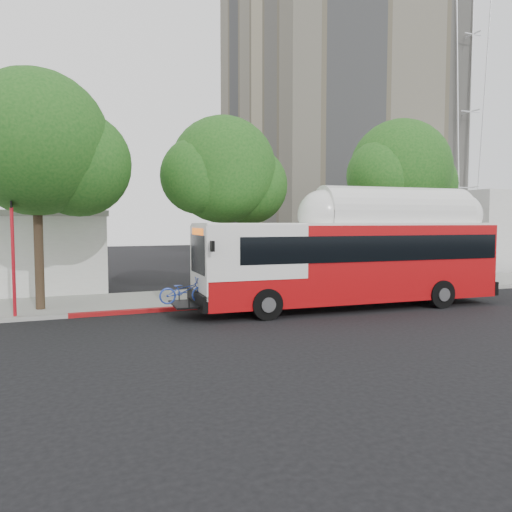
# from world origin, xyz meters

# --- Properties ---
(ground) EXTENTS (120.00, 120.00, 0.00)m
(ground) POSITION_xyz_m (0.00, 0.00, 0.00)
(ground) COLOR black
(ground) RESTS_ON ground
(sidewalk) EXTENTS (60.00, 5.00, 0.15)m
(sidewalk) POSITION_xyz_m (0.00, 6.50, 0.07)
(sidewalk) COLOR gray
(sidewalk) RESTS_ON ground
(curb_strip) EXTENTS (60.00, 0.30, 0.15)m
(curb_strip) POSITION_xyz_m (0.00, 3.90, 0.07)
(curb_strip) COLOR gray
(curb_strip) RESTS_ON ground
(red_curb_segment) EXTENTS (10.00, 0.32, 0.16)m
(red_curb_segment) POSITION_xyz_m (-3.00, 3.90, 0.08)
(red_curb_segment) COLOR maroon
(red_curb_segment) RESTS_ON ground
(street_tree_left) EXTENTS (6.67, 5.80, 9.74)m
(street_tree_left) POSITION_xyz_m (-8.53, 5.56, 6.60)
(street_tree_left) COLOR #2D2116
(street_tree_left) RESTS_ON ground
(street_tree_mid) EXTENTS (5.75, 5.00, 8.62)m
(street_tree_mid) POSITION_xyz_m (-0.59, 6.06, 5.91)
(street_tree_mid) COLOR #2D2116
(street_tree_mid) RESTS_ON ground
(street_tree_right) EXTENTS (6.21, 5.40, 9.18)m
(street_tree_right) POSITION_xyz_m (9.44, 5.86, 6.26)
(street_tree_right) COLOR #2D2116
(street_tree_right) RESTS_ON ground
(apartment_tower) EXTENTS (18.00, 18.00, 37.00)m
(apartment_tower) POSITION_xyz_m (18.00, 28.00, 17.62)
(apartment_tower) COLOR tan
(apartment_tower) RESTS_ON ground
(comms_tower) EXTENTS (2.80, 2.80, 40.00)m
(comms_tower) POSITION_xyz_m (26.00, 18.00, 20.00)
(comms_tower) COLOR silver
(comms_tower) RESTS_ON ground
(transit_bus) EXTENTS (14.25, 3.56, 4.18)m
(transit_bus) POSITION_xyz_m (3.37, 1.74, 1.95)
(transit_bus) COLOR #B10C0F
(transit_bus) RESTS_ON ground
(signal_pole) EXTENTS (0.13, 0.42, 4.47)m
(signal_pole) POSITION_xyz_m (-9.85, 4.18, 2.29)
(signal_pole) COLOR red
(signal_pole) RESTS_ON ground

